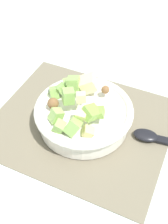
# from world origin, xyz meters

# --- Properties ---
(ground_plane) EXTENTS (2.40, 2.40, 0.00)m
(ground_plane) POSITION_xyz_m (0.00, 0.00, 0.00)
(ground_plane) COLOR silver
(placemat) EXTENTS (0.41, 0.35, 0.01)m
(placemat) POSITION_xyz_m (0.00, 0.00, 0.00)
(placemat) COLOR #756B56
(placemat) RESTS_ON ground_plane
(salad_bowl) EXTENTS (0.23, 0.23, 0.11)m
(salad_bowl) POSITION_xyz_m (-0.01, -0.00, 0.04)
(salad_bowl) COLOR white
(salad_bowl) RESTS_ON placemat
(serving_spoon) EXTENTS (0.22, 0.05, 0.01)m
(serving_spoon) POSITION_xyz_m (-0.20, -0.03, 0.01)
(serving_spoon) COLOR black
(serving_spoon) RESTS_ON placemat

